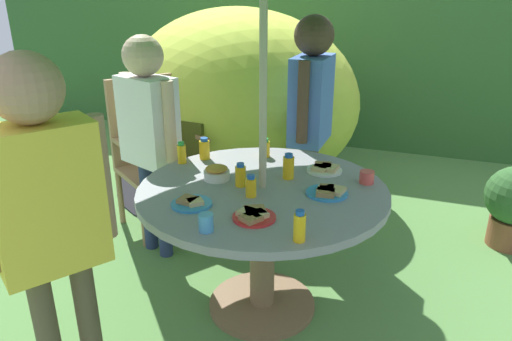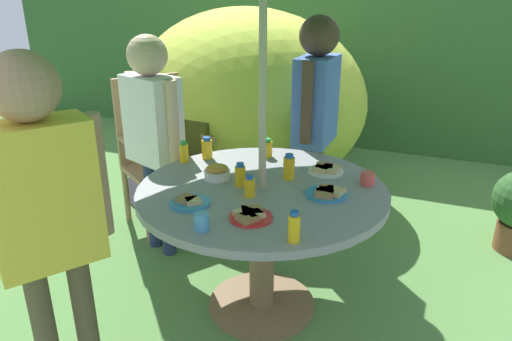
{
  "view_description": "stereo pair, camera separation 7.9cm",
  "coord_description": "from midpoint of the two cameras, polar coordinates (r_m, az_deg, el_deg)",
  "views": [
    {
      "loc": [
        0.7,
        -1.97,
        1.59
      ],
      "look_at": [
        -0.05,
        0.04,
        0.76
      ],
      "focal_mm": 33.06,
      "sensor_mm": 36.0,
      "label": 1
    },
    {
      "loc": [
        0.77,
        -1.94,
        1.59
      ],
      "look_at": [
        -0.05,
        0.04,
        0.76
      ],
      "focal_mm": 33.06,
      "sensor_mm": 36.0,
      "label": 2
    }
  ],
  "objects": [
    {
      "name": "ground_plane",
      "position": [
        2.63,
        1.57,
        -16.24
      ],
      "size": [
        10.0,
        10.0,
        0.02
      ],
      "primitive_type": "cube",
      "color": "#548442"
    },
    {
      "name": "hedge_backdrop",
      "position": [
        5.27,
        14.69,
        13.15
      ],
      "size": [
        9.0,
        0.7,
        1.82
      ],
      "primitive_type": "cube",
      "color": "#33602D",
      "rests_on": "ground_plane"
    },
    {
      "name": "garden_table",
      "position": [
        2.34,
        1.71,
        -5.43
      ],
      "size": [
        1.21,
        1.21,
        0.69
      ],
      "color": "brown",
      "rests_on": "ground_plane"
    },
    {
      "name": "wooden_chair",
      "position": [
        3.36,
        -10.83,
        2.98
      ],
      "size": [
        0.67,
        0.69,
        1.03
      ],
      "rotation": [
        0.0,
        0.0,
        0.98
      ],
      "color": "#93704C",
      "rests_on": "ground_plane"
    },
    {
      "name": "dome_tent",
      "position": [
        3.99,
        -0.69,
        8.63
      ],
      "size": [
        2.58,
        2.58,
        1.46
      ],
      "rotation": [
        0.0,
        0.0,
        -0.26
      ],
      "color": "#B2C63F",
      "rests_on": "ground_plane"
    },
    {
      "name": "child_in_blue_shirt",
      "position": [
        3.04,
        8.12,
        8.34
      ],
      "size": [
        0.25,
        0.49,
        1.45
      ],
      "rotation": [
        0.0,
        0.0,
        -1.58
      ],
      "color": "brown",
      "rests_on": "ground_plane"
    },
    {
      "name": "child_in_white_shirt",
      "position": [
        2.84,
        -11.63,
        5.98
      ],
      "size": [
        0.43,
        0.31,
        1.36
      ],
      "rotation": [
        0.0,
        0.0,
        -0.36
      ],
      "color": "navy",
      "rests_on": "ground_plane"
    },
    {
      "name": "child_in_yellow_shirt",
      "position": [
        1.82,
        -23.3,
        -2.82
      ],
      "size": [
        0.37,
        0.42,
        1.41
      ],
      "rotation": [
        0.0,
        0.0,
        1.01
      ],
      "color": "brown",
      "rests_on": "ground_plane"
    },
    {
      "name": "snack_bowl",
      "position": [
        2.36,
        -3.76,
        -0.23
      ],
      "size": [
        0.13,
        0.13,
        0.07
      ],
      "color": "white",
      "rests_on": "garden_table"
    },
    {
      "name": "plate_center_back",
      "position": [
        2.11,
        -6.97,
        -3.78
      ],
      "size": [
        0.18,
        0.18,
        0.03
      ],
      "color": "#338CD8",
      "rests_on": "garden_table"
    },
    {
      "name": "plate_mid_right",
      "position": [
        1.97,
        0.44,
        -5.45
      ],
      "size": [
        0.18,
        0.18,
        0.03
      ],
      "color": "red",
      "rests_on": "garden_table"
    },
    {
      "name": "plate_near_left",
      "position": [
        2.48,
        9.34,
        0.1
      ],
      "size": [
        0.19,
        0.19,
        0.03
      ],
      "color": "white",
      "rests_on": "garden_table"
    },
    {
      "name": "plate_far_left",
      "position": [
        2.21,
        9.59,
        -2.68
      ],
      "size": [
        0.19,
        0.19,
        0.03
      ],
      "color": "#338CD8",
      "rests_on": "garden_table"
    },
    {
      "name": "juice_bottle_near_right",
      "position": [
        2.36,
        4.96,
        0.39
      ],
      "size": [
        0.06,
        0.06,
        0.13
      ],
      "color": "yellow",
      "rests_on": "garden_table"
    },
    {
      "name": "juice_bottle_far_right",
      "position": [
        2.67,
        2.22,
        2.69
      ],
      "size": [
        0.06,
        0.06,
        0.11
      ],
      "color": "yellow",
      "rests_on": "garden_table"
    },
    {
      "name": "juice_bottle_center_front",
      "position": [
        2.27,
        -0.92,
        -0.58
      ],
      "size": [
        0.05,
        0.05,
        0.12
      ],
      "color": "yellow",
      "rests_on": "garden_table"
    },
    {
      "name": "juice_bottle_mid_left",
      "position": [
        2.65,
        -5.11,
        2.67
      ],
      "size": [
        0.06,
        0.06,
        0.12
      ],
      "color": "yellow",
      "rests_on": "garden_table"
    },
    {
      "name": "juice_bottle_front_edge",
      "position": [
        2.61,
        -7.85,
        2.19
      ],
      "size": [
        0.05,
        0.05,
        0.12
      ],
      "color": "yellow",
      "rests_on": "garden_table"
    },
    {
      "name": "juice_bottle_back_edge",
      "position": [
        1.78,
        5.9,
        -6.88
      ],
      "size": [
        0.05,
        0.05,
        0.13
      ],
      "color": "yellow",
      "rests_on": "garden_table"
    },
    {
      "name": "juice_bottle_spot_a",
      "position": [
        2.16,
        0.28,
        -1.95
      ],
      "size": [
        0.05,
        0.05,
        0.11
      ],
      "color": "yellow",
      "rests_on": "garden_table"
    },
    {
      "name": "cup_near",
      "position": [
        1.87,
        -5.4,
        -6.19
      ],
      "size": [
        0.06,
        0.06,
        0.07
      ],
      "primitive_type": "cylinder",
      "color": "#4C99D8",
      "rests_on": "garden_table"
    },
    {
      "name": "cup_far",
      "position": [
        2.36,
        14.29,
        -0.97
      ],
      "size": [
        0.07,
        0.07,
        0.06
      ],
      "primitive_type": "cylinder",
      "color": "#E04C47",
      "rests_on": "garden_table"
    }
  ]
}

